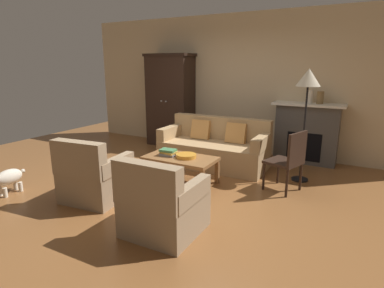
% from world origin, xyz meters
% --- Properties ---
extents(ground_plane, '(9.60, 9.60, 0.00)m').
position_xyz_m(ground_plane, '(0.00, 0.00, 0.00)').
color(ground_plane, brown).
extents(back_wall, '(7.20, 0.10, 2.80)m').
position_xyz_m(back_wall, '(0.00, 2.55, 1.40)').
color(back_wall, beige).
rests_on(back_wall, ground).
extents(fireplace, '(1.26, 0.48, 1.12)m').
position_xyz_m(fireplace, '(1.55, 2.30, 0.57)').
color(fireplace, '#4C4947').
rests_on(fireplace, ground).
extents(armoire, '(1.06, 0.57, 2.03)m').
position_xyz_m(armoire, '(-1.40, 2.22, 1.02)').
color(armoire, black).
rests_on(armoire, ground).
extents(couch, '(1.94, 0.90, 0.86)m').
position_xyz_m(couch, '(0.14, 1.30, 0.32)').
color(couch, tan).
rests_on(couch, ground).
extents(coffee_table, '(1.10, 0.60, 0.42)m').
position_xyz_m(coffee_table, '(0.05, 0.24, 0.37)').
color(coffee_table, olive).
rests_on(coffee_table, ground).
extents(fruit_bowl, '(0.31, 0.31, 0.06)m').
position_xyz_m(fruit_bowl, '(0.15, 0.25, 0.45)').
color(fruit_bowl, orange).
rests_on(fruit_bowl, coffee_table).
extents(book_stack, '(0.27, 0.20, 0.10)m').
position_xyz_m(book_stack, '(-0.16, 0.21, 0.47)').
color(book_stack, gray).
rests_on(book_stack, coffee_table).
extents(mantel_vase_cream, '(0.13, 0.13, 0.23)m').
position_xyz_m(mantel_vase_cream, '(1.55, 2.28, 1.24)').
color(mantel_vase_cream, beige).
rests_on(mantel_vase_cream, fireplace).
extents(mantel_vase_bronze, '(0.12, 0.12, 0.22)m').
position_xyz_m(mantel_vase_bronze, '(1.73, 2.28, 1.23)').
color(mantel_vase_bronze, olive).
rests_on(mantel_vase_bronze, fireplace).
extents(armchair_near_left, '(0.85, 0.85, 0.88)m').
position_xyz_m(armchair_near_left, '(-0.65, -0.87, 0.32)').
color(armchair_near_left, '#997F60').
rests_on(armchair_near_left, ground).
extents(armchair_near_right, '(0.79, 0.78, 0.88)m').
position_xyz_m(armchair_near_right, '(0.66, -1.16, 0.32)').
color(armchair_near_right, '#997F60').
rests_on(armchair_near_right, ground).
extents(side_chair_wooden, '(0.56, 0.56, 0.90)m').
position_xyz_m(side_chair_wooden, '(1.59, 0.69, 0.51)').
color(side_chair_wooden, black).
rests_on(side_chair_wooden, ground).
extents(floor_lamp, '(0.36, 0.36, 1.75)m').
position_xyz_m(floor_lamp, '(1.67, 1.26, 1.52)').
color(floor_lamp, black).
rests_on(floor_lamp, ground).
extents(dog, '(0.23, 0.57, 0.39)m').
position_xyz_m(dog, '(-1.87, -1.35, 0.25)').
color(dog, beige).
rests_on(dog, ground).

